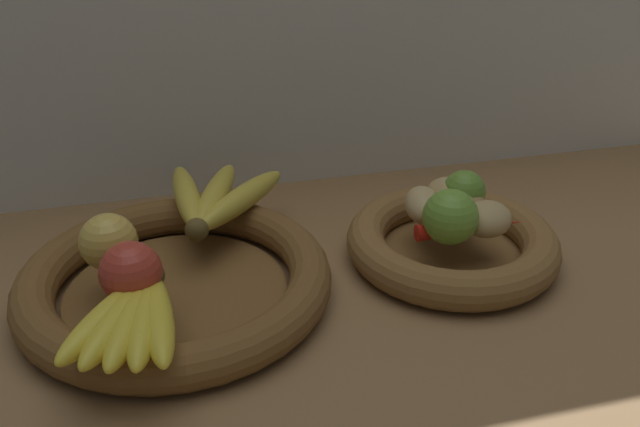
% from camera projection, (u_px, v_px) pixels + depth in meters
% --- Properties ---
extents(ground_plane, '(1.40, 0.90, 0.03)m').
position_uv_depth(ground_plane, '(340.00, 288.00, 0.85)').
color(ground_plane, olive).
extents(back_wall, '(1.40, 0.03, 0.55)m').
position_uv_depth(back_wall, '(286.00, 3.00, 0.97)').
color(back_wall, silver).
rests_on(back_wall, ground_plane).
extents(fruit_bowl_left, '(0.37, 0.37, 0.05)m').
position_uv_depth(fruit_bowl_left, '(176.00, 281.00, 0.79)').
color(fruit_bowl_left, brown).
rests_on(fruit_bowl_left, ground_plane).
extents(fruit_bowl_right, '(0.27, 0.27, 0.05)m').
position_uv_depth(fruit_bowl_right, '(452.00, 243.00, 0.87)').
color(fruit_bowl_right, brown).
rests_on(fruit_bowl_right, ground_plane).
extents(apple_red_front, '(0.07, 0.07, 0.07)m').
position_uv_depth(apple_red_front, '(131.00, 272.00, 0.70)').
color(apple_red_front, '#B73828').
rests_on(apple_red_front, fruit_bowl_left).
extents(apple_golden_left, '(0.07, 0.07, 0.07)m').
position_uv_depth(apple_golden_left, '(109.00, 242.00, 0.76)').
color(apple_golden_left, gold).
rests_on(apple_golden_left, fruit_bowl_left).
extents(banana_bunch_front, '(0.12, 0.17, 0.03)m').
position_uv_depth(banana_bunch_front, '(133.00, 317.00, 0.66)').
color(banana_bunch_front, yellow).
rests_on(banana_bunch_front, fruit_bowl_left).
extents(banana_bunch_back, '(0.16, 0.20, 0.03)m').
position_uv_depth(banana_bunch_back, '(214.00, 198.00, 0.89)').
color(banana_bunch_back, gold).
rests_on(banana_bunch_back, fruit_bowl_left).
extents(potato_small, '(0.09, 0.08, 0.04)m').
position_uv_depth(potato_small, '(487.00, 219.00, 0.83)').
color(potato_small, tan).
rests_on(potato_small, fruit_bowl_right).
extents(potato_back, '(0.09, 0.10, 0.04)m').
position_uv_depth(potato_back, '(455.00, 195.00, 0.88)').
color(potato_back, tan).
rests_on(potato_back, fruit_bowl_right).
extents(potato_large, '(0.08, 0.08, 0.04)m').
position_uv_depth(potato_large, '(455.00, 211.00, 0.85)').
color(potato_large, tan).
rests_on(potato_large, fruit_bowl_right).
extents(potato_oblong, '(0.06, 0.09, 0.04)m').
position_uv_depth(potato_oblong, '(423.00, 205.00, 0.86)').
color(potato_oblong, tan).
rests_on(potato_oblong, fruit_bowl_right).
extents(lime_near, '(0.07, 0.07, 0.07)m').
position_uv_depth(lime_near, '(450.00, 217.00, 0.81)').
color(lime_near, '#6B9E33').
rests_on(lime_near, fruit_bowl_right).
extents(lime_far, '(0.06, 0.06, 0.06)m').
position_uv_depth(lime_far, '(464.00, 191.00, 0.88)').
color(lime_far, olive).
rests_on(lime_far, fruit_bowl_right).
extents(chili_pepper, '(0.14, 0.03, 0.02)m').
position_uv_depth(chili_pepper, '(471.00, 227.00, 0.83)').
color(chili_pepper, red).
rests_on(chili_pepper, fruit_bowl_right).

